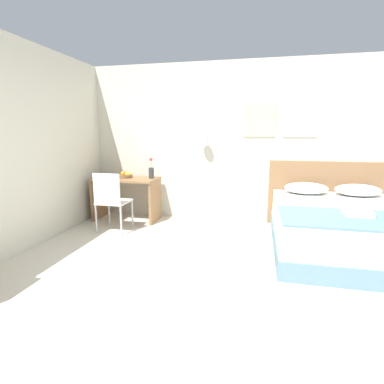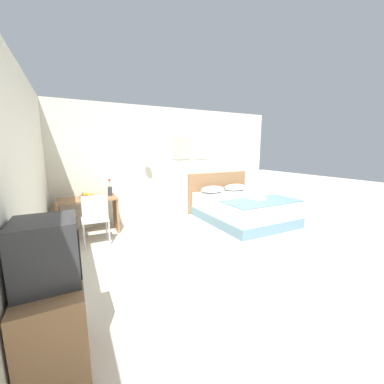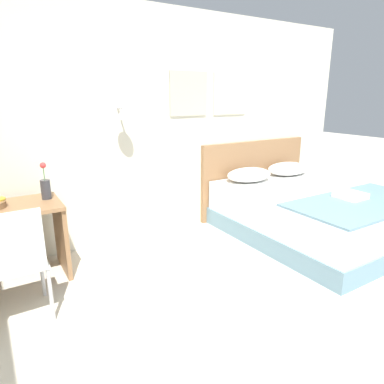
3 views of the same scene
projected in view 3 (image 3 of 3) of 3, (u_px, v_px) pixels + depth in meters
The scene contains 10 objects.
ground_plane at pixel (367, 371), 2.17m from camera, with size 24.00×24.00×0.00m, color beige.
wall_back at pixel (162, 126), 4.09m from camera, with size 5.87×0.31×2.65m.
bed at pixel (312, 214), 4.18m from camera, with size 1.70×2.09×0.58m.
headboard at pixel (254, 177), 4.99m from camera, with size 1.82×0.06×1.06m.
pillow_left at pixel (249, 175), 4.52m from camera, with size 0.64×0.44×0.17m.
pillow_right at pixel (288, 169), 4.89m from camera, with size 0.64×0.44×0.17m.
throw_blanket at pixel (362, 203), 3.60m from camera, with size 1.64×0.84×0.02m.
folded_towel_near_foot at pixel (350, 195), 3.71m from camera, with size 0.27×0.28×0.06m.
desk_chair at pixel (14, 258), 2.49m from camera, with size 0.45×0.45×0.92m.
flower_vase at pixel (46, 187), 3.22m from camera, with size 0.09×0.09×0.35m.
Camera 3 is at (-1.88, -0.92, 1.69)m, focal length 32.00 mm.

